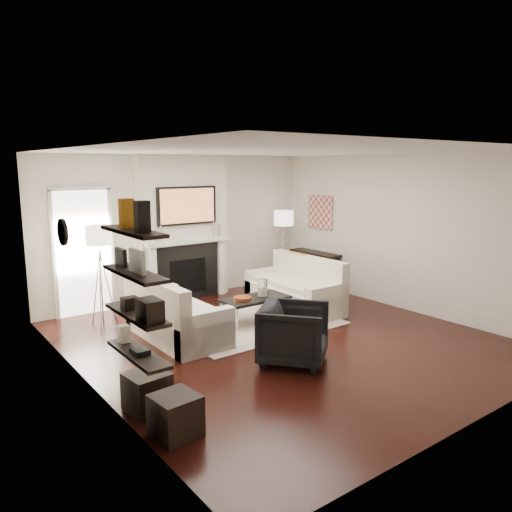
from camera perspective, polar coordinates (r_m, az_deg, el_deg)
room_envelope at (r=7.06m, az=2.91°, el=0.90°), size 6.00×6.00×6.00m
chimney_breast at (r=9.43m, az=-8.30°, el=3.18°), size 1.80×0.25×2.70m
fireplace_surround at (r=9.45m, az=-7.78°, el=-1.90°), size 1.30×0.02×1.04m
firebox at (r=9.47m, az=-7.75°, el=-2.32°), size 0.75×0.02×0.65m
mantel_pilaster_l at (r=9.11m, az=-11.66°, el=-2.30°), size 0.12×0.08×1.10m
mantel_pilaster_r at (r=9.78m, az=-4.01°, el=-1.23°), size 0.12×0.08×1.10m
mantel_shelf at (r=9.30m, az=-7.72°, el=1.66°), size 1.70×0.18×0.07m
tv_body at (r=9.25m, az=-7.89°, el=5.73°), size 1.20×0.06×0.70m
tv_screen at (r=9.22m, az=-7.80°, el=5.72°), size 1.10×0.00×0.62m
candlestick_l_tall at (r=9.04m, az=-10.83°, el=2.50°), size 0.04×0.04×0.30m
candlestick_l_short at (r=8.99m, az=-11.57°, el=2.24°), size 0.04×0.04×0.24m
candlestick_r_tall at (r=9.56m, az=-4.89°, el=3.07°), size 0.04×0.04×0.30m
candlestick_r_short at (r=9.63m, az=-4.23°, el=2.96°), size 0.04×0.04×0.24m
hallway_panel at (r=8.86m, az=-19.15°, el=0.29°), size 0.90×0.02×2.10m
door_trim_l at (r=8.71m, az=-22.11°, el=-0.06°), size 0.06×0.06×2.16m
door_trim_r at (r=8.99m, az=-16.20°, el=0.60°), size 0.06×0.06×2.16m
door_trim_top at (r=8.73m, az=-19.52°, el=7.27°), size 1.02×0.06×0.06m
rug at (r=8.12m, az=-0.72°, el=-7.60°), size 2.60×2.00×0.01m
loveseat_left_base at (r=7.47m, az=-9.00°, el=-7.70°), size 0.85×1.80×0.42m
loveseat_left_back at (r=7.24m, az=-11.43°, el=-5.75°), size 0.18×1.80×0.80m
loveseat_left_arm_n at (r=6.77m, az=-5.78°, el=-8.73°), size 0.85×0.18×0.60m
loveseat_left_arm_s at (r=8.14m, az=-11.69°, el=-5.61°), size 0.85×0.18×0.60m
loveseat_left_cushion at (r=7.42m, az=-8.71°, el=-5.72°), size 0.63×1.44×0.10m
pillow_left_orange at (r=7.45m, az=-12.48°, el=-3.71°), size 0.10×0.42×0.42m
pillow_left_charcoal at (r=6.93m, az=-10.42°, el=-4.78°), size 0.10×0.40×0.40m
loveseat_right_base at (r=8.81m, az=4.36°, el=-4.82°), size 0.85×1.80×0.42m
loveseat_right_back at (r=8.95m, az=6.01°, el=-2.52°), size 0.18×1.80×0.80m
loveseat_right_arm_n at (r=8.21m, az=8.09°, el=-5.36°), size 0.85×0.18×0.60m
loveseat_right_arm_s at (r=9.39m, az=1.12°, el=-3.27°), size 0.85×0.18×0.60m
loveseat_right_cushion at (r=8.71m, az=4.13°, el=-3.22°), size 0.63×1.44×0.10m
pillow_right_orange at (r=9.12m, az=4.75°, el=-0.94°), size 0.10×0.42×0.42m
pillow_right_charcoal at (r=8.69m, az=7.37°, el=-1.61°), size 0.10×0.40×0.40m
coffee_table at (r=8.02m, az=-0.11°, el=-4.90°), size 1.10×0.55×0.04m
coffee_leg_nw at (r=7.63m, az=-2.15°, el=-7.36°), size 0.02×0.02×0.38m
coffee_leg_ne at (r=8.21m, az=3.64°, el=-6.08°), size 0.02×0.02×0.38m
coffee_leg_sw at (r=7.98m, az=-3.96°, el=-6.57°), size 0.02×0.02×0.38m
coffee_leg_se at (r=8.54m, az=1.72°, el=-5.42°), size 0.02×0.02×0.38m
hurricane_glass at (r=8.06m, az=0.75°, el=-3.64°), size 0.16×0.16×0.28m
hurricane_candle at (r=8.08m, az=0.75°, el=-4.08°), size 0.10×0.10×0.15m
copper_bowl at (r=7.86m, az=-1.57°, el=-4.87°), size 0.28×0.28×0.05m
armchair at (r=6.47m, az=4.35°, el=-8.52°), size 1.11×1.11×0.84m
lamp_left_post at (r=8.19m, az=-17.22°, el=-3.59°), size 0.02×0.02×1.20m
lamp_left_shade at (r=8.04m, az=-17.55°, el=2.30°), size 0.40×0.40×0.30m
lamp_left_leg_a at (r=8.23m, az=-16.50°, el=-3.50°), size 0.25×0.02×1.23m
lamp_left_leg_b at (r=8.26m, az=-17.81°, el=-3.51°), size 0.14×0.22×1.23m
lamp_left_leg_c at (r=8.09m, az=-17.36°, el=-3.78°), size 0.14×0.22×1.23m
lamp_right_post at (r=10.31m, az=3.14°, el=-0.35°), size 0.02×0.02×1.20m
lamp_right_shade at (r=10.18m, az=3.19°, el=4.36°), size 0.40×0.40×0.30m
lamp_right_leg_a at (r=10.38m, az=3.61°, el=-0.28°), size 0.25×0.02×1.23m
lamp_right_leg_b at (r=10.34m, az=2.57°, el=-0.31°), size 0.14×0.22×1.23m
lamp_right_leg_c at (r=10.20m, az=3.25°, el=-0.46°), size 0.14×0.22×1.23m
console_top at (r=10.33m, az=6.77°, el=0.35°), size 0.35×1.20×0.04m
console_leg_n at (r=10.02m, az=8.89°, el=-2.20°), size 0.30×0.04×0.71m
console_leg_s at (r=10.80m, az=4.72°, el=-1.20°), size 0.30×0.04×0.71m
wall_art at (r=10.36m, az=7.36°, el=4.95°), size 0.03×0.70×0.70m
shelf_bottom at (r=5.06m, az=-13.31°, el=-10.84°), size 0.25×1.00×0.03m
shelf_lower at (r=4.94m, az=-13.50°, el=-6.50°), size 0.25×1.00×0.04m
shelf_upper at (r=4.84m, az=-13.70°, el=-1.96°), size 0.25×1.00×0.04m
shelf_top at (r=4.77m, az=-13.90°, el=2.74°), size 0.25×1.00×0.04m
decor_magfile_a at (r=4.55m, az=-12.88°, el=4.43°), size 0.12×0.10×0.28m
decor_magfile_b at (r=4.87m, az=-14.59°, el=4.73°), size 0.12×0.10×0.28m
decor_frame_a at (r=4.75m, az=-13.42°, el=-0.61°), size 0.04×0.30×0.22m
decor_frame_b at (r=5.11m, az=-15.19°, el=-0.14°), size 0.04×0.22×0.18m
decor_wine_rack at (r=4.63m, az=-12.02°, el=-6.05°), size 0.18×0.25×0.20m
decor_box_small at (r=5.05m, az=-14.24°, el=-5.23°), size 0.15×0.12×0.12m
decor_books at (r=5.01m, az=-13.14°, el=-10.53°), size 0.14×0.20×0.05m
decor_box_tall at (r=5.34m, az=-14.89°, el=-8.58°), size 0.10×0.10×0.18m
clock_rim at (r=6.55m, az=-21.23°, el=2.56°), size 0.04×0.34×0.34m
clock_face at (r=6.55m, az=-21.02°, el=2.58°), size 0.01×0.29×0.29m
ottoman_near at (r=5.46m, az=-12.34°, el=-14.90°), size 0.44×0.44×0.40m
ottoman_far at (r=4.95m, az=-9.19°, el=-17.55°), size 0.43×0.43×0.40m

